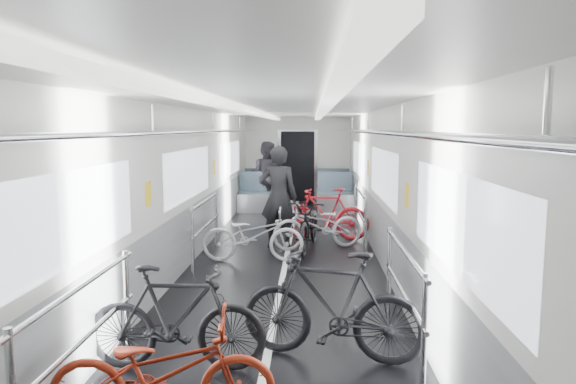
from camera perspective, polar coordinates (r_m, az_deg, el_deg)
name	(u,v)px	position (r m, az deg, el deg)	size (l,w,h in m)	color
car_shell	(290,180)	(9.59, 0.23, 1.30)	(3.02, 14.01, 2.41)	black
bike_left_near	(163,372)	(3.88, -13.71, -18.87)	(0.55, 1.57, 0.82)	#AA2B15
bike_left_mid	(176,318)	(4.66, -12.31, -13.53)	(0.44, 1.56, 0.94)	black
bike_left_far	(253,235)	(8.13, -3.92, -4.80)	(0.56, 1.60, 0.84)	silver
bike_right_near	(332,305)	(4.77, 4.90, -12.40)	(0.48, 1.69, 1.01)	black
bike_right_mid	(318,225)	(8.94, 3.38, -3.67)	(0.57, 1.62, 0.85)	#BABABF
bike_right_far	(326,214)	(9.73, 4.21, -2.40)	(0.46, 1.64, 0.98)	red
bike_aisle	(310,224)	(8.92, 2.45, -3.60)	(0.59, 1.68, 0.88)	black
person_standing	(279,197)	(8.97, -1.05, -0.56)	(0.66, 0.43, 1.80)	black
person_seated	(266,175)	(13.29, -2.43, 1.85)	(0.85, 0.67, 1.76)	#28252B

